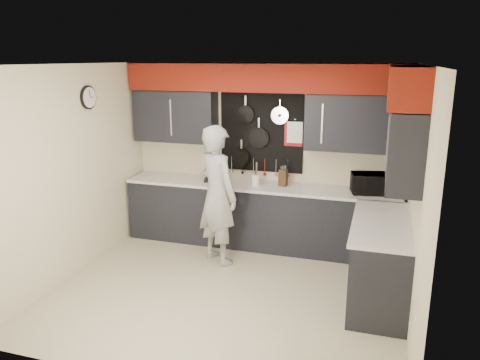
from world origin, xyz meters
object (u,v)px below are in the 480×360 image
(microwave, at_px, (370,183))
(knife_block, at_px, (283,178))
(utensil_crock, at_px, (256,180))
(coffee_maker, at_px, (211,169))
(person, at_px, (217,195))

(microwave, relative_size, knife_block, 2.07)
(utensil_crock, relative_size, coffee_maker, 0.46)
(knife_block, distance_m, utensil_crock, 0.39)
(microwave, height_order, utensil_crock, microwave)
(knife_block, relative_size, utensil_crock, 1.57)
(knife_block, height_order, utensil_crock, knife_block)
(coffee_maker, height_order, person, person)
(utensil_crock, distance_m, coffee_maker, 0.70)
(knife_block, bearing_deg, utensil_crock, -162.77)
(coffee_maker, bearing_deg, utensil_crock, -20.91)
(microwave, relative_size, person, 0.26)
(knife_block, bearing_deg, coffee_maker, -171.87)
(knife_block, xyz_separation_m, coffee_maker, (-1.07, -0.02, 0.05))
(microwave, height_order, knife_block, microwave)
(microwave, xyz_separation_m, coffee_maker, (-2.25, 0.01, 0.03))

